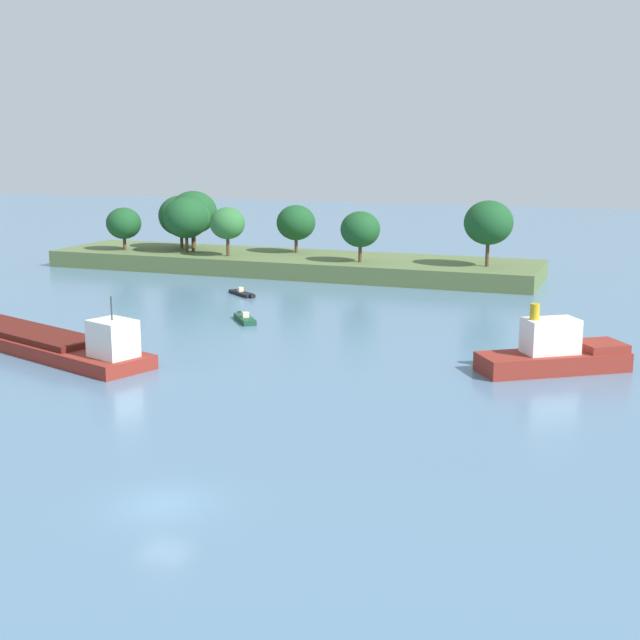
# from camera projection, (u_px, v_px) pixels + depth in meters

# --- Properties ---
(ground_plane) EXTENTS (400.00, 400.00, 0.00)m
(ground_plane) POSITION_uv_depth(u_px,v_px,m) (163.00, 504.00, 41.28)
(ground_plane) COLOR slate
(treeline_island) EXTENTS (65.22, 14.54, 10.20)m
(treeline_island) POSITION_uv_depth(u_px,v_px,m) (271.00, 246.00, 114.83)
(treeline_island) COLOR #566B3D
(treeline_island) RESTS_ON ground
(fishing_skiff) EXTENTS (3.73, 4.24, 0.99)m
(fishing_skiff) POSITION_uv_depth(u_px,v_px,m) (245.00, 319.00, 82.97)
(fishing_skiff) COLOR #19472D
(fishing_skiff) RESTS_ON ground
(cargo_barge) EXTENTS (29.38, 14.23, 5.68)m
(cargo_barge) POSITION_uv_depth(u_px,v_px,m) (27.00, 337.00, 72.44)
(cargo_barge) COLOR maroon
(cargo_barge) RESTS_ON ground
(tugboat) EXTENTS (11.38, 9.32, 5.23)m
(tugboat) POSITION_uv_depth(u_px,v_px,m) (555.00, 353.00, 64.94)
(tugboat) COLOR maroon
(tugboat) RESTS_ON ground
(small_motorboat) EXTENTS (4.24, 3.64, 0.86)m
(small_motorboat) POSITION_uv_depth(u_px,v_px,m) (242.00, 293.00, 97.16)
(small_motorboat) COLOR black
(small_motorboat) RESTS_ON ground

